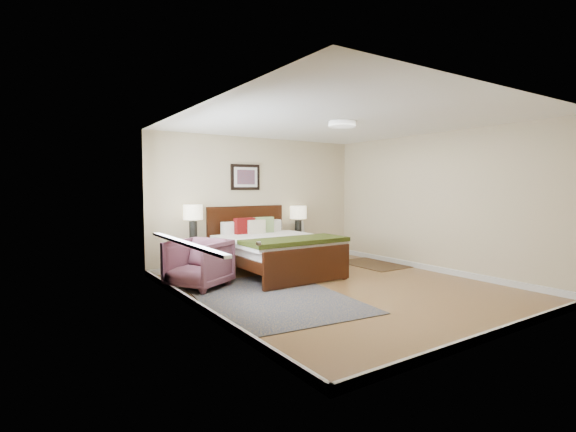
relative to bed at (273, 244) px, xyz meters
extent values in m
plane|color=olive|center=(0.31, -1.46, -0.53)|extent=(5.00, 5.00, 0.00)
cube|color=#C5B38E|center=(0.31, 1.04, 0.72)|extent=(4.50, 0.04, 2.50)
cube|color=#C5B38E|center=(0.31, -3.96, 0.72)|extent=(4.50, 0.04, 2.50)
cube|color=#C5B38E|center=(-1.94, -1.46, 0.72)|extent=(0.04, 5.00, 2.50)
cube|color=#C5B38E|center=(2.56, -1.46, 0.72)|extent=(0.04, 5.00, 2.50)
cube|color=white|center=(0.31, -1.46, 1.97)|extent=(4.50, 5.00, 0.02)
cube|color=silver|center=(-1.92, -0.76, 0.87)|extent=(0.02, 2.72, 1.32)
cube|color=silver|center=(-1.90, -0.76, 0.87)|extent=(0.01, 2.60, 1.20)
cube|color=silver|center=(-1.87, -0.76, 0.24)|extent=(0.10, 2.72, 0.04)
cube|color=silver|center=(-1.92, -3.21, 0.56)|extent=(0.01, 1.00, 2.18)
cube|color=brown|center=(-1.91, -3.21, 0.52)|extent=(0.01, 0.90, 2.10)
cylinder|color=#999999|center=(-1.89, -2.83, 0.47)|extent=(0.04, 0.04, 0.04)
cylinder|color=white|center=(0.31, -1.46, 1.93)|extent=(0.40, 0.40, 0.07)
cylinder|color=beige|center=(0.31, -1.46, 1.97)|extent=(0.44, 0.44, 0.01)
cube|color=black|center=(0.00, 1.00, 0.06)|extent=(1.63, 0.06, 1.14)
cube|color=black|center=(0.00, -1.06, -0.22)|extent=(1.63, 0.06, 0.57)
cube|color=black|center=(-0.77, -0.03, -0.20)|extent=(0.06, 2.04, 0.18)
cube|color=black|center=(0.78, -0.03, -0.20)|extent=(0.06, 2.04, 0.18)
cube|color=silver|center=(0.00, -0.03, -0.07)|extent=(1.53, 2.02, 0.22)
cube|color=silver|center=(0.00, -0.13, 0.08)|extent=(1.71, 1.79, 0.10)
cube|color=#30340F|center=(0.00, -0.70, 0.14)|extent=(1.75, 0.70, 0.07)
cube|color=silver|center=(-0.36, 0.76, 0.23)|extent=(0.51, 0.18, 0.26)
cube|color=silver|center=(0.36, 0.76, 0.23)|extent=(0.51, 0.18, 0.26)
cube|color=#580A0A|center=(-0.22, 0.64, 0.27)|extent=(0.40, 0.17, 0.33)
cube|color=#758F52|center=(0.18, 0.64, 0.27)|extent=(0.39, 0.16, 0.33)
cube|color=beige|center=(-0.02, 0.56, 0.25)|extent=(0.35, 0.13, 0.29)
cube|color=black|center=(0.00, 1.02, 1.19)|extent=(0.62, 0.03, 0.50)
cube|color=silver|center=(0.00, 1.00, 1.19)|extent=(0.50, 0.01, 0.38)
cube|color=#A52D23|center=(0.00, 0.99, 1.19)|extent=(0.38, 0.01, 0.28)
cube|color=black|center=(-1.15, 0.81, 0.05)|extent=(0.51, 0.46, 0.05)
cube|color=black|center=(-1.37, 0.62, -0.25)|extent=(0.05, 0.05, 0.56)
cube|color=black|center=(-0.93, 0.62, -0.25)|extent=(0.05, 0.05, 0.56)
cube|color=black|center=(-1.37, 1.01, -0.25)|extent=(0.05, 0.05, 0.56)
cube|color=black|center=(-0.93, 1.01, -0.25)|extent=(0.05, 0.05, 0.56)
cube|color=black|center=(-1.15, 0.60, -0.05)|extent=(0.45, 0.03, 0.14)
cube|color=black|center=(1.11, 0.81, -0.03)|extent=(0.53, 0.40, 0.05)
cube|color=black|center=(0.88, 0.65, -0.29)|extent=(0.05, 0.05, 0.48)
cube|color=black|center=(1.35, 0.65, -0.29)|extent=(0.05, 0.05, 0.48)
cube|color=black|center=(0.88, 0.98, -0.29)|extent=(0.05, 0.05, 0.48)
cube|color=black|center=(1.35, 0.98, -0.29)|extent=(0.05, 0.05, 0.48)
cube|color=black|center=(1.11, 0.63, -0.13)|extent=(0.47, 0.03, 0.14)
cube|color=black|center=(1.11, 0.81, -0.39)|extent=(0.47, 0.34, 0.03)
cube|color=black|center=(1.11, 0.81, -0.36)|extent=(0.19, 0.25, 0.03)
cube|color=black|center=(1.11, 0.81, -0.32)|extent=(0.19, 0.25, 0.03)
cube|color=black|center=(1.11, 0.81, -0.29)|extent=(0.19, 0.25, 0.03)
cube|color=black|center=(1.11, 0.81, -0.25)|extent=(0.19, 0.25, 0.03)
cylinder|color=black|center=(-1.15, 0.81, 0.24)|extent=(0.14, 0.14, 0.32)
cylinder|color=black|center=(-1.15, 0.81, 0.42)|extent=(0.02, 0.02, 0.06)
cylinder|color=#F9EABE|center=(-1.15, 0.81, 0.56)|extent=(0.34, 0.34, 0.26)
cylinder|color=black|center=(1.11, 0.81, 0.16)|extent=(0.14, 0.14, 0.32)
cylinder|color=black|center=(1.11, 0.81, 0.34)|extent=(0.02, 0.02, 0.06)
cylinder|color=#F9EABE|center=(1.11, 0.81, 0.48)|extent=(0.34, 0.34, 0.26)
imported|color=brown|center=(-1.49, -0.27, -0.16)|extent=(1.11, 1.10, 0.74)
cube|color=#0D1D43|center=(-0.85, -1.35, -0.52)|extent=(2.18, 2.88, 0.01)
cube|color=black|center=(2.11, -0.34, -0.52)|extent=(0.88, 1.32, 0.01)
camera|label=1|loc=(-3.80, -6.21, 1.00)|focal=26.00mm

